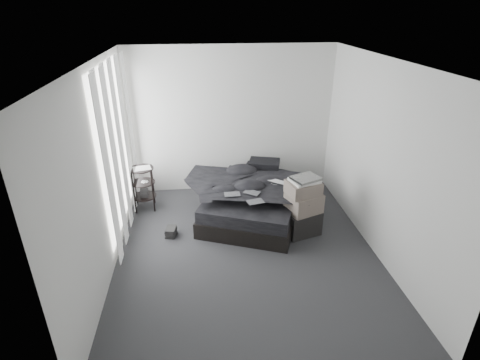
{
  "coord_description": "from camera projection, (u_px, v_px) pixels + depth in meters",
  "views": [
    {
      "loc": [
        -0.6,
        -4.33,
        3.2
      ],
      "look_at": [
        0.0,
        0.8,
        0.75
      ],
      "focal_mm": 28.0,
      "sensor_mm": 36.0,
      "label": 1
    }
  ],
  "objects": [
    {
      "name": "box_upper",
      "position": [
        303.0,
        188.0,
        5.44
      ],
      "size": [
        0.53,
        0.47,
        0.2
      ],
      "primitive_type": "cube",
      "rotation": [
        0.0,
        0.0,
        0.25
      ],
      "color": "#6E6157",
      "rests_on": "box_mid"
    },
    {
      "name": "bed",
      "position": [
        254.0,
        208.0,
        6.19
      ],
      "size": [
        2.0,
        2.25,
        0.25
      ],
      "primitive_type": "cube",
      "rotation": [
        0.0,
        0.0,
        -0.38
      ],
      "color": "black",
      "rests_on": "floor"
    },
    {
      "name": "curtain_left",
      "position": [
        120.0,
        150.0,
        5.4
      ],
      "size": [
        0.06,
        2.12,
        2.48
      ],
      "primitive_type": "cube",
      "color": "white",
      "rests_on": "wall_left"
    },
    {
      "name": "pillow_upper",
      "position": [
        264.0,
        164.0,
        6.58
      ],
      "size": [
        0.6,
        0.49,
        0.12
      ],
      "primitive_type": "cube",
      "rotation": [
        0.0,
        0.0,
        -0.27
      ],
      "color": "black",
      "rests_on": "pillow_lower"
    },
    {
      "name": "ceiling",
      "position": [
        248.0,
        62.0,
        4.2
      ],
      "size": [
        3.6,
        4.2,
        0.01
      ],
      "primitive_type": "cube",
      "color": "white",
      "rests_on": "ground"
    },
    {
      "name": "floor_books",
      "position": [
        171.0,
        232.0,
        5.65
      ],
      "size": [
        0.18,
        0.22,
        0.14
      ],
      "primitive_type": "cube",
      "rotation": [
        0.0,
        0.0,
        -0.21
      ],
      "color": "black",
      "rests_on": "floor"
    },
    {
      "name": "box_mid",
      "position": [
        304.0,
        203.0,
        5.54
      ],
      "size": [
        0.58,
        0.52,
        0.29
      ],
      "primitive_type": "cube",
      "rotation": [
        0.0,
        0.0,
        0.37
      ],
      "color": "#6E6157",
      "rests_on": "box_lower"
    },
    {
      "name": "wall_left",
      "position": [
        102.0,
        175.0,
        4.57
      ],
      "size": [
        0.01,
        4.2,
        2.6
      ],
      "primitive_type": "cube",
      "color": "silver",
      "rests_on": "ground"
    },
    {
      "name": "papers",
      "position": [
        142.0,
        168.0,
        6.13
      ],
      "size": [
        0.33,
        0.28,
        0.01
      ],
      "primitive_type": "cube",
      "rotation": [
        0.0,
        0.0,
        0.26
      ],
      "color": "white",
      "rests_on": "side_stand"
    },
    {
      "name": "comic_c",
      "position": [
        256.0,
        197.0,
        5.36
      ],
      "size": [
        0.26,
        0.2,
        0.01
      ],
      "primitive_type": "cube",
      "rotation": [
        0.0,
        0.0,
        0.23
      ],
      "color": "black",
      "rests_on": "duvet"
    },
    {
      "name": "wall_back",
      "position": [
        232.0,
        121.0,
        6.65
      ],
      "size": [
        3.6,
        0.01,
        2.6
      ],
      "primitive_type": "cube",
      "color": "silver",
      "rests_on": "ground"
    },
    {
      "name": "floor",
      "position": [
        246.0,
        251.0,
        5.32
      ],
      "size": [
        3.6,
        4.2,
        0.01
      ],
      "primitive_type": "cube",
      "color": "#2F2F31",
      "rests_on": "ground"
    },
    {
      "name": "art_book_white",
      "position": [
        304.0,
        180.0,
        5.39
      ],
      "size": [
        0.46,
        0.41,
        0.04
      ],
      "primitive_type": "cube",
      "rotation": [
        0.0,
        0.0,
        0.3
      ],
      "color": "silver",
      "rests_on": "box_upper"
    },
    {
      "name": "duvet",
      "position": [
        254.0,
        186.0,
        5.96
      ],
      "size": [
        1.87,
        1.99,
        0.22
      ],
      "primitive_type": "imported",
      "rotation": [
        0.0,
        0.0,
        -0.38
      ],
      "color": "black",
      "rests_on": "mattress"
    },
    {
      "name": "wall_front",
      "position": [
        284.0,
        276.0,
        2.88
      ],
      "size": [
        3.6,
        0.01,
        2.6
      ],
      "primitive_type": "cube",
      "color": "silver",
      "rests_on": "ground"
    },
    {
      "name": "art_book_snake",
      "position": [
        306.0,
        178.0,
        5.37
      ],
      "size": [
        0.46,
        0.42,
        0.04
      ],
      "primitive_type": "cube",
      "rotation": [
        0.0,
        0.0,
        0.41
      ],
      "color": "silver",
      "rests_on": "art_book_white"
    },
    {
      "name": "laptop",
      "position": [
        276.0,
        179.0,
        5.91
      ],
      "size": [
        0.35,
        0.34,
        0.02
      ],
      "primitive_type": "imported",
      "rotation": [
        0.0,
        0.0,
        -0.69
      ],
      "color": "silver",
      "rests_on": "duvet"
    },
    {
      "name": "pillow_lower",
      "position": [
        261.0,
        169.0,
        6.66
      ],
      "size": [
        0.66,
        0.56,
        0.13
      ],
      "primitive_type": "cube",
      "rotation": [
        0.0,
        0.0,
        -0.38
      ],
      "color": "black",
      "rests_on": "mattress"
    },
    {
      "name": "mattress",
      "position": [
        254.0,
        196.0,
        6.09
      ],
      "size": [
        1.93,
        2.18,
        0.2
      ],
      "primitive_type": "cube",
      "rotation": [
        0.0,
        0.0,
        -0.38
      ],
      "color": "black",
      "rests_on": "bed"
    },
    {
      "name": "wall_right",
      "position": [
        382.0,
        161.0,
        4.95
      ],
      "size": [
        0.01,
        4.2,
        2.6
      ],
      "primitive_type": "cube",
      "color": "silver",
      "rests_on": "ground"
    },
    {
      "name": "comic_b",
      "position": [
        252.0,
        188.0,
        5.63
      ],
      "size": [
        0.28,
        0.26,
        0.01
      ],
      "primitive_type": "cube",
      "rotation": [
        0.0,
        0.0,
        -0.59
      ],
      "color": "black",
      "rests_on": "duvet"
    },
    {
      "name": "side_stand",
      "position": [
        144.0,
        189.0,
        6.3
      ],
      "size": [
        0.43,
        0.43,
        0.74
      ],
      "primitive_type": "cylinder",
      "rotation": [
        0.0,
        0.0,
        0.08
      ],
      "color": "black",
      "rests_on": "floor"
    },
    {
      "name": "comic_a",
      "position": [
        232.0,
        190.0,
        5.57
      ],
      "size": [
        0.24,
        0.16,
        0.01
      ],
      "primitive_type": "cube",
      "rotation": [
        0.0,
        0.0,
        0.01
      ],
      "color": "black",
      "rests_on": "duvet"
    },
    {
      "name": "box_lower",
      "position": [
        301.0,
        222.0,
        5.69
      ],
      "size": [
        0.61,
        0.53,
        0.38
      ],
      "primitive_type": "cube",
      "rotation": [
        0.0,
        0.0,
        0.3
      ],
      "color": "black",
      "rests_on": "floor"
    },
    {
      "name": "window_left",
      "position": [
        116.0,
        145.0,
        5.36
      ],
      "size": [
        0.02,
        2.0,
        2.3
      ],
      "primitive_type": "cube",
      "color": "white",
      "rests_on": "wall_left"
    }
  ]
}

